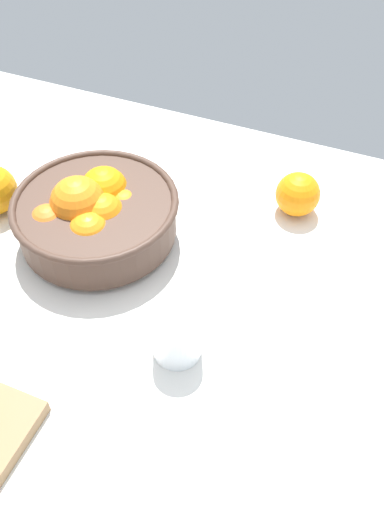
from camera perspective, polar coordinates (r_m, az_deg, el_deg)
name	(u,v)px	position (r cm, az deg, el deg)	size (l,w,h in cm)	color
ground_plane	(173,307)	(82.54, -1.96, -5.25)	(132.34, 91.73, 3.00)	white
fruit_bowl	(95,215)	(87.98, -9.94, 4.19)	(25.95, 25.95, 11.46)	#473328
second_glass	(177,335)	(73.22, -1.57, -8.09)	(6.65, 6.65, 8.19)	white
loose_orange_2	(298,194)	(93.81, 10.83, 6.27)	(7.39, 7.39, 7.39)	orange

